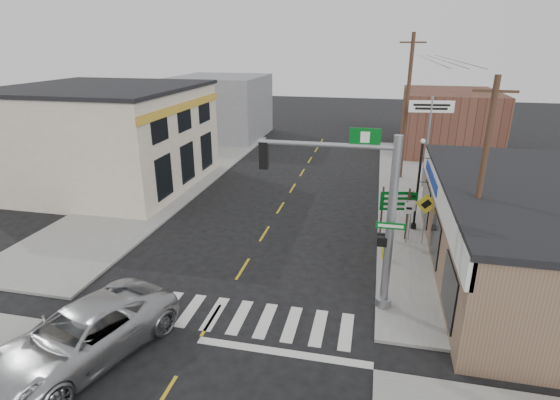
% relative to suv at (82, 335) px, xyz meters
% --- Properties ---
extents(ground, '(140.00, 140.00, 0.00)m').
position_rel_suv_xyz_m(ground, '(3.27, 2.87, -0.89)').
color(ground, black).
rests_on(ground, ground).
extents(sidewalk_right, '(6.00, 38.00, 0.13)m').
position_rel_suv_xyz_m(sidewalk_right, '(12.27, 15.87, -0.82)').
color(sidewalk_right, gray).
rests_on(sidewalk_right, ground).
extents(sidewalk_left, '(6.00, 38.00, 0.13)m').
position_rel_suv_xyz_m(sidewalk_left, '(-5.73, 15.87, -0.82)').
color(sidewalk_left, gray).
rests_on(sidewalk_left, ground).
extents(center_line, '(0.12, 56.00, 0.01)m').
position_rel_suv_xyz_m(center_line, '(3.27, 10.87, -0.88)').
color(center_line, gold).
rests_on(center_line, ground).
extents(crosswalk, '(11.00, 2.20, 0.01)m').
position_rel_suv_xyz_m(crosswalk, '(3.27, 3.27, -0.88)').
color(crosswalk, silver).
rests_on(crosswalk, ground).
extents(left_building, '(12.00, 12.00, 6.80)m').
position_rel_suv_xyz_m(left_building, '(-9.73, 16.87, 2.51)').
color(left_building, beige).
rests_on(left_building, ground).
extents(bldg_distant_right, '(8.00, 10.00, 5.60)m').
position_rel_suv_xyz_m(bldg_distant_right, '(15.27, 32.87, 1.91)').
color(bldg_distant_right, brown).
rests_on(bldg_distant_right, ground).
extents(bldg_distant_left, '(9.00, 10.00, 6.40)m').
position_rel_suv_xyz_m(bldg_distant_left, '(-7.73, 34.87, 2.31)').
color(bldg_distant_left, gray).
rests_on(bldg_distant_left, ground).
extents(suv, '(4.84, 6.99, 1.77)m').
position_rel_suv_xyz_m(suv, '(0.00, 0.00, 0.00)').
color(suv, '#ADAFB2').
rests_on(suv, ground).
extents(traffic_signal_pole, '(5.46, 0.40, 6.91)m').
position_rel_suv_xyz_m(traffic_signal_pole, '(8.73, 5.05, 3.35)').
color(traffic_signal_pole, gray).
rests_on(traffic_signal_pole, sidewalk_right).
extents(guide_sign, '(1.58, 0.13, 2.77)m').
position_rel_suv_xyz_m(guide_sign, '(10.02, 11.52, 1.04)').
color(guide_sign, '#4C3323').
rests_on(guide_sign, sidewalk_right).
extents(fire_hydrant, '(0.21, 0.21, 0.68)m').
position_rel_suv_xyz_m(fire_hydrant, '(9.57, 9.06, -0.39)').
color(fire_hydrant, gold).
rests_on(fire_hydrant, sidewalk_right).
extents(ped_crossing_sign, '(1.04, 0.07, 2.68)m').
position_rel_suv_xyz_m(ped_crossing_sign, '(11.47, 11.14, 1.08)').
color(ped_crossing_sign, gray).
rests_on(ped_crossing_sign, sidewalk_right).
extents(lamp_post, '(0.65, 0.51, 5.00)m').
position_rel_suv_xyz_m(lamp_post, '(11.23, 13.06, 2.15)').
color(lamp_post, black).
rests_on(lamp_post, sidewalk_right).
extents(dance_center_sign, '(2.95, 0.18, 6.26)m').
position_rel_suv_xyz_m(dance_center_sign, '(12.27, 20.96, 4.00)').
color(dance_center_sign, gray).
rests_on(dance_center_sign, sidewalk_right).
extents(bare_tree, '(2.14, 2.14, 4.28)m').
position_rel_suv_xyz_m(bare_tree, '(13.41, 6.94, 2.61)').
color(bare_tree, black).
rests_on(bare_tree, sidewalk_right).
extents(shrub_front, '(1.16, 1.16, 0.87)m').
position_rel_suv_xyz_m(shrub_front, '(13.91, 5.20, -0.32)').
color(shrub_front, '#1D3417').
rests_on(shrub_front, sidewalk_right).
extents(shrub_back, '(1.15, 1.15, 0.86)m').
position_rel_suv_xyz_m(shrub_back, '(13.80, 9.19, -0.32)').
color(shrub_back, black).
rests_on(shrub_back, sidewalk_right).
extents(utility_pole_near, '(1.50, 0.22, 8.62)m').
position_rel_suv_xyz_m(utility_pole_near, '(12.77, 6.86, 3.66)').
color(utility_pole_near, '#4C3A22').
rests_on(utility_pole_near, sidewalk_right).
extents(utility_pole_far, '(1.79, 0.27, 10.30)m').
position_rel_suv_xyz_m(utility_pole_far, '(10.79, 22.91, 4.53)').
color(utility_pole_far, '#3E2F20').
rests_on(utility_pole_far, sidewalk_right).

